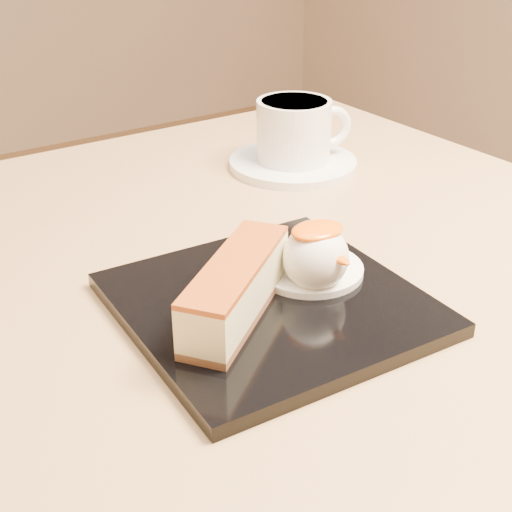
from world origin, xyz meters
TOP-DOWN VIEW (x-y plane):
  - table at (0.00, 0.00)m, footprint 0.80×0.80m
  - dessert_plate at (-0.03, -0.06)m, footprint 0.23×0.23m
  - cheesecake at (-0.07, -0.07)m, footprint 0.13×0.11m
  - cream_smear at (0.02, -0.05)m, footprint 0.09×0.09m
  - ice_cream_scoop at (0.01, -0.07)m, footprint 0.05×0.05m
  - mango_sauce at (0.01, -0.06)m, footprint 0.04×0.03m
  - mint_sprig at (-0.01, -0.02)m, footprint 0.04×0.03m
  - saucer at (0.17, 0.18)m, footprint 0.15×0.15m
  - coffee_cup at (0.18, 0.18)m, footprint 0.11×0.09m

SIDE VIEW (x-z plane):
  - table at x=0.00m, z-range 0.20..0.92m
  - saucer at x=0.17m, z-range 0.72..0.73m
  - dessert_plate at x=-0.03m, z-range 0.72..0.73m
  - cream_smear at x=0.02m, z-range 0.73..0.74m
  - mint_sprig at x=-0.01m, z-range 0.74..0.74m
  - cheesecake at x=-0.07m, z-range 0.73..0.78m
  - ice_cream_scoop at x=0.01m, z-range 0.73..0.78m
  - coffee_cup at x=0.18m, z-range 0.73..0.80m
  - mango_sauce at x=0.01m, z-range 0.78..0.79m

